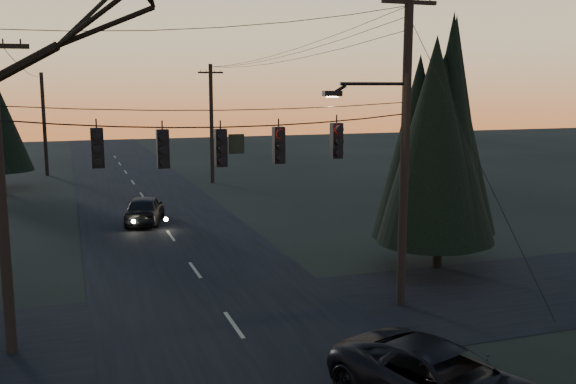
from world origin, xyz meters
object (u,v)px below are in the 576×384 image
object	(u,v)px
utility_pole_far_l	(47,175)
suv_near	(443,384)
utility_pole_left	(12,353)
utility_pole_far_r	(213,183)
utility_pole_right	(400,305)
evergreen_right	(441,145)
sedan_oncoming_a	(145,209)

from	to	relation	value
utility_pole_far_l	suv_near	size ratio (longest dim) A/B	1.53
utility_pole_left	utility_pole_far_r	bearing A→B (deg)	67.67
utility_pole_left	suv_near	xyz separation A→B (m)	(8.91, -6.53, 0.73)
utility_pole_right	evergreen_right	distance (m)	6.83
evergreen_right	sedan_oncoming_a	size ratio (longest dim) A/B	1.96
utility_pole_far_l	suv_near	distance (m)	43.46
suv_near	utility_pole_left	bearing A→B (deg)	124.96
evergreen_right	sedan_oncoming_a	xyz separation A→B (m)	(-9.78, 11.88, -4.04)
utility_pole_far_r	evergreen_right	world-z (taller)	evergreen_right
utility_pole_right	utility_pole_far_r	size ratio (longest dim) A/B	1.18
utility_pole_right	utility_pole_far_l	bearing A→B (deg)	107.72
evergreen_right	suv_near	xyz separation A→B (m)	(-6.07, -9.97, -4.04)
utility_pole_right	utility_pole_left	world-z (taller)	utility_pole_right
utility_pole_right	utility_pole_far_l	world-z (taller)	utility_pole_right
utility_pole_right	utility_pole_left	xyz separation A→B (m)	(-11.50, 0.00, 0.00)
utility_pole_far_r	utility_pole_far_l	distance (m)	14.01
utility_pole_far_r	sedan_oncoming_a	bearing A→B (deg)	-116.42
evergreen_right	suv_near	size ratio (longest dim) A/B	1.60
sedan_oncoming_a	utility_pole_right	bearing A→B (deg)	126.01
utility_pole_far_r	evergreen_right	xyz separation A→B (m)	(3.48, -24.56, 4.76)
utility_pole_far_r	suv_near	world-z (taller)	utility_pole_far_r
utility_pole_left	utility_pole_far_r	xyz separation A→B (m)	(11.50, 28.00, 0.00)
suv_near	sedan_oncoming_a	distance (m)	22.16
utility_pole_right	sedan_oncoming_a	size ratio (longest dim) A/B	2.35
utility_pole_left	sedan_oncoming_a	size ratio (longest dim) A/B	2.00
utility_pole_far_l	sedan_oncoming_a	xyz separation A→B (m)	(5.20, -20.68, 0.73)
utility_pole_far_l	utility_pole_left	bearing A→B (deg)	-90.00
utility_pole_right	evergreen_right	world-z (taller)	evergreen_right
utility_pole_right	utility_pole_far_l	distance (m)	37.79
utility_pole_right	suv_near	xyz separation A→B (m)	(-2.59, -6.53, 0.73)
utility_pole_left	sedan_oncoming_a	xyz separation A→B (m)	(5.20, 15.32, 0.73)
evergreen_right	utility_pole_left	bearing A→B (deg)	-167.07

